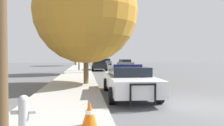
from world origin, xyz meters
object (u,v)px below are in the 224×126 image
police_car (128,80)px  tree_sidewalk_far (75,41)px  traffic_light (93,40)px  car_background_distant (106,62)px  fire_hydrant (24,111)px  tree_sidewalk_near (86,12)px  tree_sidewalk_mid (85,25)px  traffic_cone (90,113)px  car_background_oncoming (125,63)px  car_background_midblock (99,64)px

police_car → tree_sidewalk_far: size_ratio=0.80×
traffic_light → car_background_distant: (3.25, 17.98, -2.99)m
fire_hydrant → traffic_light: (2.31, 21.04, 3.18)m
car_background_distant → tree_sidewalk_far: (-5.99, -1.59, 3.96)m
tree_sidewalk_near → tree_sidewalk_mid: tree_sidewalk_near is taller
traffic_light → car_background_distant: bearing=79.8°
tree_sidewalk_near → tree_sidewalk_mid: size_ratio=1.05×
traffic_light → tree_sidewalk_near: size_ratio=0.67×
fire_hydrant → car_background_distant: car_background_distant is taller
tree_sidewalk_near → traffic_cone: tree_sidewalk_near is taller
car_background_oncoming → fire_hydrant: bearing=71.7°
police_car → car_background_midblock: size_ratio=1.22×
traffic_light → tree_sidewalk_far: size_ratio=0.75×
tree_sidewalk_far → fire_hydrant: bearing=-89.3°
car_background_distant → tree_sidewalk_near: (-4.09, -30.79, 3.79)m
traffic_light → police_car: bearing=-86.3°
fire_hydrant → tree_sidewalk_mid: 18.09m
police_car → traffic_light: 16.86m
traffic_light → tree_sidewalk_near: (-0.84, -12.81, 0.80)m
traffic_cone → police_car: bearing=67.5°
tree_sidewalk_far → traffic_cone: 37.71m
traffic_light → tree_sidewalk_far: (-2.74, 16.40, 0.97)m
fire_hydrant → tree_sidewalk_mid: tree_sidewalk_mid is taller
traffic_light → traffic_cone: 21.30m
police_car → car_background_distant: size_ratio=1.19×
police_car → traffic_cone: (-1.85, -4.46, -0.30)m
police_car → tree_sidewalk_near: (-1.90, 3.75, 3.80)m
car_background_midblock → tree_sidewalk_mid: tree_sidewalk_mid is taller
traffic_cone → car_background_oncoming: bearing=77.9°
police_car → traffic_cone: size_ratio=9.10×
tree_sidewalk_far → traffic_light: bearing=-80.5°
tree_sidewalk_mid → car_background_distant: bearing=79.2°
car_background_distant → car_background_midblock: size_ratio=1.03×
car_background_distant → tree_sidewalk_mid: (-4.12, -21.55, 4.24)m
traffic_light → car_background_midblock: bearing=58.6°
car_background_distant → tree_sidewalk_near: 31.29m
car_background_distant → tree_sidewalk_far: tree_sidewalk_far is taller
police_car → traffic_light: size_ratio=1.07×
car_background_oncoming → tree_sidewalk_mid: bearing=58.0°
police_car → tree_sidewalk_near: bearing=-61.7°
fire_hydrant → car_background_midblock: car_background_midblock is taller
police_car → tree_sidewalk_mid: tree_sidewalk_mid is taller
car_background_oncoming → traffic_light: bearing=52.4°
fire_hydrant → tree_sidewalk_far: tree_sidewalk_far is taller
tree_sidewalk_mid → traffic_cone: size_ratio=12.13×
tree_sidewalk_mid → traffic_cone: bearing=-89.8°
car_background_distant → traffic_cone: 39.22m
traffic_light → tree_sidewalk_near: tree_sidewalk_near is taller
traffic_cone → tree_sidewalk_near: bearing=90.3°
traffic_light → tree_sidewalk_far: bearing=99.5°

